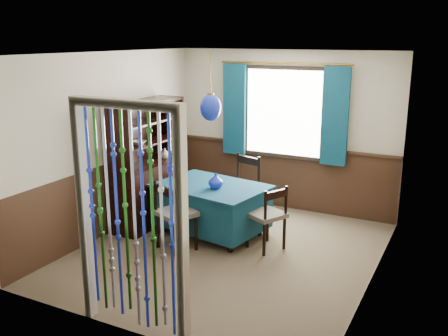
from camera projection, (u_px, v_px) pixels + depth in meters
The scene contains 22 objects.
floor at pixel (227, 252), 6.42m from camera, with size 4.00×4.00×0.00m, color brown.
ceiling at pixel (227, 53), 5.78m from camera, with size 4.00×4.00×0.00m, color silver.
wall_back at pixel (284, 131), 7.82m from camera, with size 3.60×3.60×0.00m, color beige.
wall_front at pixel (125, 206), 4.38m from camera, with size 3.60×3.60×0.00m, color beige.
wall_left at pixel (111, 144), 6.89m from camera, with size 4.00×4.00×0.00m, color beige.
wall_right at pixel (378, 176), 5.31m from camera, with size 4.00×4.00×0.00m, color beige.
wainscot_back at pixel (283, 177), 8.00m from camera, with size 3.60×3.60×0.00m, color #3A2316.
wainscot_front at pixel (130, 283), 4.58m from camera, with size 3.60×3.60×0.00m, color #3A2316.
wainscot_left at pixel (115, 196), 7.07m from camera, with size 4.00×4.00×0.00m, color #3A2316.
wainscot_right at pixel (371, 241), 5.51m from camera, with size 4.00×4.00×0.00m, color #3A2316.
window at pixel (284, 113), 7.70m from camera, with size 1.32×0.12×1.42m, color black.
doorway at pixel (131, 225), 4.48m from camera, with size 1.16×0.12×2.18m, color silver, non-canonical shape.
dining_table at pixel (211, 205), 6.93m from camera, with size 1.63×1.25×0.71m.
chair_near at pixel (174, 214), 6.39m from camera, with size 0.60×0.59×0.92m.
chair_far at pixel (241, 187), 7.45m from camera, with size 0.59×0.57×0.98m.
chair_left at pixel (166, 190), 7.39m from camera, with size 0.45×0.47×0.91m.
chair_right at pixel (268, 216), 6.41m from camera, with size 0.55×0.56×0.86m.
sideboard at pixel (148, 181), 7.34m from camera, with size 0.49×1.39×1.81m.
pendant_lamp at pixel (211, 107), 6.58m from camera, with size 0.28×0.28×0.89m.
vase_table at pixel (216, 181), 6.69m from camera, with size 0.18×0.18×0.19m, color #17299F.
bowl_shelf at pixel (139, 143), 6.92m from camera, with size 0.22×0.22×0.05m, color beige.
vase_sideboard at pixel (165, 152), 7.54m from camera, with size 0.16×0.16×0.17m, color beige.
Camera 1 is at (2.66, -5.30, 2.69)m, focal length 40.00 mm.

